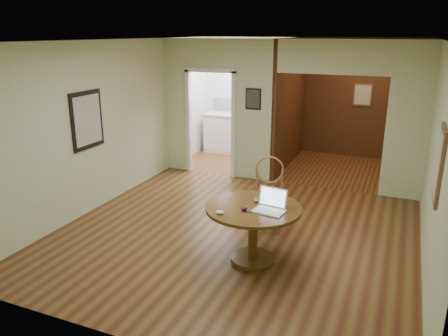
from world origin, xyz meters
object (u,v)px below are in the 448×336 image
at_px(chair, 269,190).
at_px(open_laptop, 271,205).
at_px(dining_table, 253,221).
at_px(closed_laptop, 268,201).

xyz_separation_m(chair, open_laptop, (0.34, -1.05, 0.21)).
bearing_deg(chair, dining_table, -96.58).
height_order(open_laptop, closed_laptop, open_laptop).
xyz_separation_m(open_laptop, closed_laptop, (-0.10, 0.22, -0.05)).
height_order(chair, closed_laptop, chair).
xyz_separation_m(dining_table, open_laptop, (0.23, -0.02, 0.26)).
relative_size(dining_table, closed_laptop, 3.36).
bearing_deg(closed_laptop, chair, 82.88).
bearing_deg(chair, open_laptop, -84.98).
bearing_deg(open_laptop, chair, 116.28).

